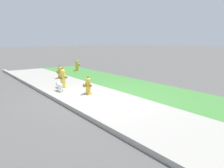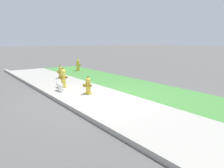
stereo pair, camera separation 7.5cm
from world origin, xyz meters
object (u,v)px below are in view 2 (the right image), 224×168
Objects in this scene: fire_hydrant_across_street at (88,86)px; fire_hydrant_near_corner at (63,78)px; fire_hydrant_at_driveway at (78,65)px; small_white_dog at (60,86)px; fire_hydrant_mid_block at (61,72)px.

fire_hydrant_near_corner is (-1.61, -0.25, 0.08)m from fire_hydrant_across_street.
fire_hydrant_at_driveway reaches higher than small_white_dog.
small_white_dog is at bearing 0.82° from fire_hydrant_at_driveway.
fire_hydrant_across_street is 0.99× the size of fire_hydrant_mid_block.
fire_hydrant_near_corner is at bearing 133.28° from fire_hydrant_mid_block.
fire_hydrant_mid_block is 2.24m from fire_hydrant_near_corner.
small_white_dog is (4.70, -3.20, -0.14)m from fire_hydrant_at_driveway.
small_white_dog is at bearing 31.26° from fire_hydrant_across_street.
small_white_dog is (0.59, -0.40, -0.17)m from fire_hydrant_near_corner.
fire_hydrant_at_driveway reaches higher than fire_hydrant_mid_block.
fire_hydrant_at_driveway is at bearing -25.10° from fire_hydrant_across_street.
fire_hydrant_near_corner is 0.73m from small_white_dog.
fire_hydrant_at_driveway is (-2.01, 2.02, 0.05)m from fire_hydrant_mid_block.
fire_hydrant_at_driveway is 5.69m from small_white_dog.
fire_hydrant_mid_block is at bearing -58.68° from fire_hydrant_near_corner.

